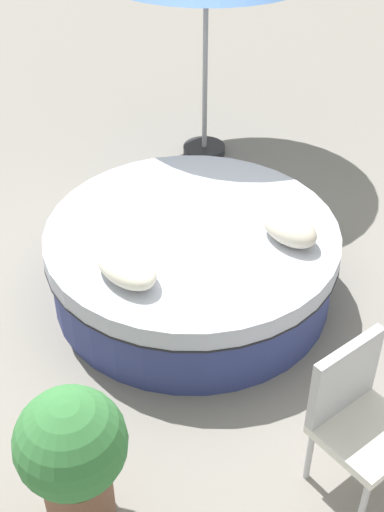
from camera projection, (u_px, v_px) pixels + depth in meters
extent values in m
plane|color=gray|center=(192.00, 292.00, 5.68)|extent=(16.00, 16.00, 0.00)
cylinder|color=navy|center=(192.00, 270.00, 5.54)|extent=(2.17, 2.17, 0.46)
cylinder|color=black|center=(192.00, 247.00, 5.40)|extent=(2.25, 2.25, 0.02)
cylinder|color=#B2B7C6|center=(192.00, 238.00, 5.35)|extent=(2.24, 2.24, 0.16)
ellipsoid|color=silver|center=(126.00, 265.00, 4.80)|extent=(0.56, 0.32, 0.21)
ellipsoid|color=beige|center=(289.00, 228.00, 5.13)|extent=(0.47, 0.29, 0.22)
cylinder|color=#B7B7BC|center=(363.00, 504.00, 3.94)|extent=(0.04, 0.04, 0.42)
cylinder|color=#B7B7BC|center=(359.00, 419.00, 4.42)|extent=(0.04, 0.04, 0.42)
cylinder|color=#B7B7BC|center=(309.00, 455.00, 4.20)|extent=(0.04, 0.04, 0.42)
cube|color=white|center=(367.00, 433.00, 4.03)|extent=(0.50, 0.52, 0.06)
cube|color=#B7B7BC|center=(345.00, 377.00, 4.00)|extent=(0.06, 0.52, 0.50)
cylinder|color=#262628|center=(204.00, 149.00, 7.43)|extent=(0.44, 0.44, 0.08)
cylinder|color=#99999E|center=(205.00, 50.00, 6.76)|extent=(0.05, 0.05, 2.25)
cylinder|color=brown|center=(79.00, 495.00, 3.99)|extent=(0.39, 0.39, 0.42)
sphere|color=#387A3D|center=(71.00, 443.00, 3.70)|extent=(0.61, 0.61, 0.61)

